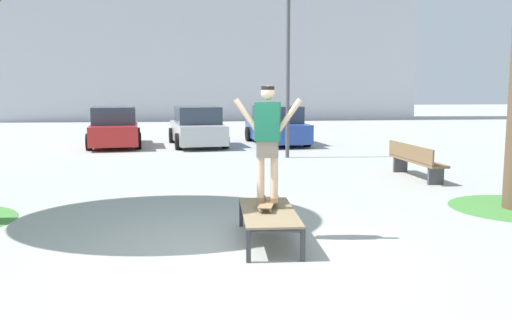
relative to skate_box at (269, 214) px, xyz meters
The scene contains 10 objects.
ground_plane 0.80m from the skate_box, 139.65° to the right, with size 120.00×120.00×0.00m, color #A8A8A3.
building_facade 31.71m from the skate_box, 91.70° to the left, with size 30.58×4.00×15.66m, color silver.
skate_box is the anchor object (origin of this frame).
skateboard 0.21m from the skate_box, 87.51° to the left, with size 0.40×0.82×0.09m.
skater 1.13m from the skate_box, 87.39° to the left, with size 0.99×0.37×1.69m.
car_red 14.11m from the skate_box, 106.20° to the left, with size 2.23×4.35×1.50m.
car_silver 13.41m from the skate_box, 93.50° to the left, with size 2.28×4.37×1.50m.
car_blue 13.82m from the skate_box, 80.42° to the left, with size 2.21×4.34×1.50m.
park_bench 6.76m from the skate_box, 49.51° to the left, with size 0.55×2.42×0.83m.
light_post 10.21m from the skate_box, 78.20° to the left, with size 0.36×0.36×5.83m.
Camera 1 is at (-0.59, -7.19, 2.23)m, focal length 38.42 mm.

